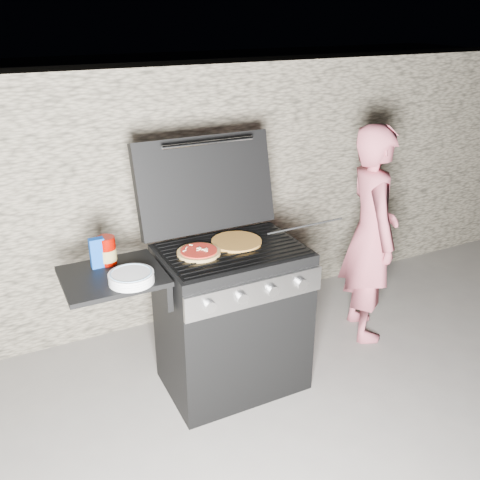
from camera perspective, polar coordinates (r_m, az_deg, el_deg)
name	(u,v)px	position (r m, az deg, el deg)	size (l,w,h in m)	color
ground	(233,381)	(3.44, -0.77, -14.79)	(50.00, 50.00, 0.00)	slate
stone_wall	(169,195)	(3.88, -7.62, 4.78)	(8.00, 0.35, 1.80)	gray
gas_grill	(193,329)	(3.10, -5.04, -9.41)	(1.34, 0.79, 0.91)	black
pizza_topped	(199,252)	(2.90, -4.42, -1.25)	(0.24, 0.24, 0.03)	tan
pizza_plain	(236,242)	(3.03, -0.38, -0.18)	(0.29, 0.29, 0.02)	gold
sauce_jar	(106,250)	(2.86, -14.05, -1.08)	(0.10, 0.10, 0.15)	#730500
blue_carton	(97,253)	(2.83, -14.97, -1.34)	(0.07, 0.04, 0.16)	navy
plate_stack	(131,278)	(2.66, -11.52, -3.95)	(0.22, 0.22, 0.05)	silver
person	(371,235)	(3.67, 13.76, 0.56)	(0.54, 0.36, 1.48)	#C35A68
tongs	(305,226)	(3.16, 6.92, 1.48)	(0.01, 0.01, 0.45)	black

